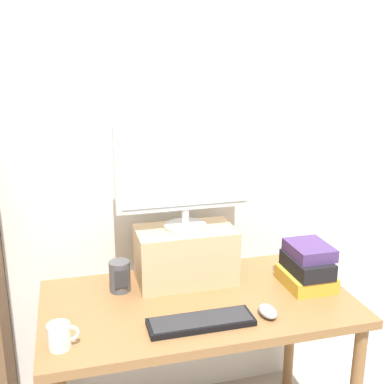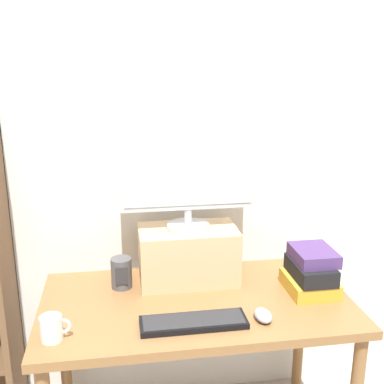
% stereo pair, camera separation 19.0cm
% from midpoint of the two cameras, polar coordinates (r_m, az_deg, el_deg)
% --- Properties ---
extents(back_wall, '(7.00, 0.08, 2.60)m').
position_cam_midpoint_polar(back_wall, '(2.21, 1.17, 5.76)').
color(back_wall, silver).
rests_on(back_wall, ground_plane).
extents(desk, '(1.25, 0.67, 0.74)m').
position_cam_midpoint_polar(desk, '(2.04, 3.27, -14.81)').
color(desk, olive).
rests_on(desk, ground_plane).
extents(riser_box, '(0.42, 0.24, 0.24)m').
position_cam_midpoint_polar(riser_box, '(2.10, 2.13, -7.46)').
color(riser_box, tan).
rests_on(riser_box, desk).
extents(computer_monitor, '(0.58, 0.18, 0.45)m').
position_cam_midpoint_polar(computer_monitor, '(1.99, 2.25, 2.27)').
color(computer_monitor, '#B7B7BA').
rests_on(computer_monitor, riser_box).
extents(keyboard, '(0.39, 0.12, 0.02)m').
position_cam_midpoint_polar(keyboard, '(1.82, 3.26, -15.23)').
color(keyboard, black).
rests_on(keyboard, desk).
extents(computer_mouse, '(0.06, 0.10, 0.04)m').
position_cam_midpoint_polar(computer_mouse, '(1.89, 11.39, -14.20)').
color(computer_mouse, '#99999E').
rests_on(computer_mouse, desk).
extents(book_stack, '(0.19, 0.23, 0.18)m').
position_cam_midpoint_polar(book_stack, '(2.11, 16.44, -9.07)').
color(book_stack, gold).
rests_on(book_stack, desk).
extents(coffee_mug, '(0.11, 0.08, 0.09)m').
position_cam_midpoint_polar(coffee_mug, '(1.77, -13.23, -15.51)').
color(coffee_mug, white).
rests_on(coffee_mug, desk).
extents(desk_speaker, '(0.09, 0.09, 0.13)m').
position_cam_midpoint_polar(desk_speaker, '(2.07, -5.76, -9.58)').
color(desk_speaker, '#4C4C51').
rests_on(desk_speaker, desk).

